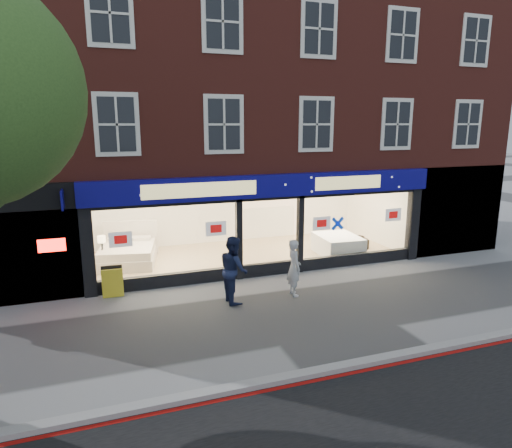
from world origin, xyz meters
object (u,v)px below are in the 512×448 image
mattress_stack (338,245)px  pedestrian_grey (294,267)px  display_bed (128,253)px  sofa (343,241)px  a_board (112,282)px  pedestrian_blue (234,269)px

mattress_stack → pedestrian_grey: 4.31m
display_bed → sofa: 8.02m
a_board → display_bed: bearing=79.8°
display_bed → sofa: size_ratio=1.39×
sofa → pedestrian_blue: (-5.46, -3.50, 0.56)m
pedestrian_blue → mattress_stack: bearing=-61.6°
pedestrian_blue → a_board: bearing=63.7°
pedestrian_blue → display_bed: bearing=28.0°
pedestrian_grey → pedestrian_blue: size_ratio=0.89×
a_board → pedestrian_grey: size_ratio=0.55×
mattress_stack → sofa: mattress_stack is taller
a_board → pedestrian_grey: (4.91, -1.53, 0.37)m
display_bed → pedestrian_grey: size_ratio=1.57×
mattress_stack → a_board: (-8.01, -1.44, 0.00)m
pedestrian_grey → pedestrian_blue: (-1.76, 0.12, 0.11)m
pedestrian_grey → pedestrian_blue: bearing=90.6°
sofa → pedestrian_grey: 5.20m
a_board → mattress_stack: bearing=12.3°
pedestrian_blue → pedestrian_grey: bearing=-95.8°
mattress_stack → a_board: bearing=-169.8°
display_bed → pedestrian_blue: size_ratio=1.39×
mattress_stack → pedestrian_blue: (-4.86, -2.85, 0.48)m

